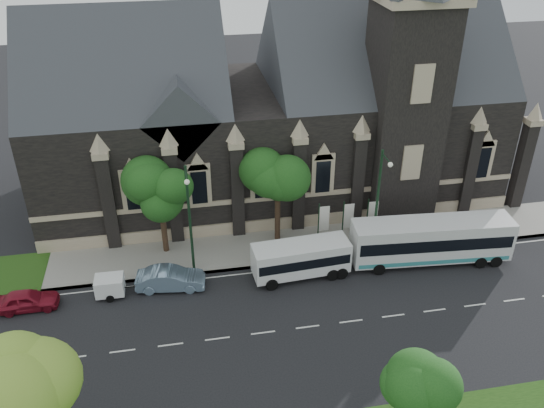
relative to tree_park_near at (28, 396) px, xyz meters
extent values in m
plane|color=black|center=(11.77, 8.77, -6.42)|extent=(160.00, 160.00, 0.00)
cube|color=gray|center=(11.77, 18.27, -6.34)|extent=(80.00, 5.00, 0.15)
cube|color=black|center=(15.77, 28.27, -1.42)|extent=(40.00, 15.00, 10.00)
cube|color=#303238|center=(3.77, 28.27, 3.58)|extent=(16.00, 15.00, 15.00)
cube|color=#303238|center=(25.77, 28.27, 3.58)|extent=(20.00, 15.00, 15.00)
cube|color=#303238|center=(7.77, 23.77, 3.58)|extent=(6.00, 6.00, 6.00)
cube|color=black|center=(25.77, 22.27, 2.58)|extent=(5.50, 5.50, 18.00)
cube|color=tan|center=(15.77, 20.73, -3.22)|extent=(40.00, 0.22, 0.40)
cube|color=tan|center=(15.77, 20.73, -5.82)|extent=(40.00, 0.25, 1.20)
cube|color=black|center=(13.77, 20.59, -1.62)|extent=(1.20, 0.12, 2.80)
sphere|color=#7FA631|center=(-0.23, -0.23, -0.20)|extent=(4.16, 4.16, 4.16)
sphere|color=#7FA631|center=(0.55, 0.55, 0.58)|extent=(3.12, 3.12, 3.12)
sphere|color=#194916|center=(17.77, -0.73, -1.94)|extent=(3.20, 3.20, 3.20)
sphere|color=#194916|center=(18.37, -0.13, -1.34)|extent=(2.40, 2.40, 2.40)
cylinder|color=black|center=(14.77, 19.27, -4.44)|extent=(0.44, 0.44, 3.96)
sphere|color=#194916|center=(14.77, 19.27, -0.78)|extent=(3.84, 3.84, 3.84)
sphere|color=#194916|center=(15.49, 19.99, -0.06)|extent=(2.88, 2.88, 2.88)
cylinder|color=black|center=(5.77, 19.27, -4.44)|extent=(0.44, 0.44, 3.96)
sphere|color=#194916|center=(5.77, 19.27, -0.85)|extent=(3.68, 3.68, 3.68)
sphere|color=#194916|center=(6.46, 19.96, -0.16)|extent=(2.76, 2.76, 2.76)
cylinder|color=black|center=(21.77, 16.07, -1.92)|extent=(0.20, 0.20, 9.00)
cylinder|color=black|center=(21.77, 15.27, 2.28)|extent=(0.10, 1.60, 0.10)
sphere|color=silver|center=(21.77, 14.47, 2.18)|extent=(0.36, 0.36, 0.36)
cylinder|color=black|center=(7.77, 16.07, -1.92)|extent=(0.20, 0.20, 9.00)
cylinder|color=black|center=(7.77, 15.27, 2.28)|extent=(0.10, 1.60, 0.10)
sphere|color=silver|center=(7.77, 14.47, 2.18)|extent=(0.36, 0.36, 0.36)
cylinder|color=black|center=(17.77, 17.77, -4.42)|extent=(0.10, 0.10, 4.00)
cube|color=white|center=(18.22, 17.77, -3.82)|extent=(0.80, 0.04, 2.20)
cylinder|color=black|center=(19.77, 17.77, -4.42)|extent=(0.10, 0.10, 4.00)
cube|color=white|center=(20.22, 17.77, -3.82)|extent=(0.80, 0.04, 2.20)
cylinder|color=black|center=(21.77, 17.77, -4.42)|extent=(0.10, 0.10, 4.00)
cube|color=white|center=(22.22, 17.77, -3.82)|extent=(0.80, 0.04, 2.20)
cube|color=silver|center=(25.73, 14.31, -4.42)|extent=(12.34, 3.46, 3.10)
cube|color=black|center=(25.73, 14.31, -4.21)|extent=(11.85, 3.46, 0.99)
cube|color=teal|center=(25.73, 14.31, -5.67)|extent=(11.85, 3.45, 0.35)
cylinder|color=black|center=(21.38, 13.37, -5.97)|extent=(0.92, 0.35, 0.90)
cylinder|color=black|center=(21.57, 15.90, -5.97)|extent=(0.92, 0.35, 0.90)
cylinder|color=black|center=(29.27, 12.77, -5.97)|extent=(0.92, 0.35, 0.90)
cylinder|color=black|center=(29.46, 15.30, -5.97)|extent=(0.92, 0.35, 0.90)
cylinder|color=black|center=(30.49, 12.67, -5.97)|extent=(0.92, 0.35, 0.90)
cylinder|color=black|center=(30.68, 15.20, -5.97)|extent=(0.92, 0.35, 0.90)
cube|color=silver|center=(15.57, 14.34, -4.81)|extent=(7.27, 2.70, 2.30)
cube|color=black|center=(15.57, 14.34, -4.71)|extent=(6.99, 2.72, 0.77)
cylinder|color=black|center=(13.15, 13.06, -5.97)|extent=(0.92, 0.34, 0.90)
cylinder|color=black|center=(13.00, 15.29, -5.97)|extent=(0.92, 0.34, 0.90)
cylinder|color=black|center=(17.78, 13.36, -5.97)|extent=(0.92, 0.34, 0.90)
cylinder|color=black|center=(17.63, 15.59, -5.97)|extent=(0.92, 0.34, 0.90)
cylinder|color=black|center=(18.49, 13.40, -5.97)|extent=(0.92, 0.34, 0.90)
cylinder|color=black|center=(18.34, 15.64, -5.97)|extent=(0.92, 0.34, 0.90)
cube|color=white|center=(1.77, 14.55, -5.52)|extent=(2.01, 1.53, 1.29)
cylinder|color=black|center=(1.76, 13.80, -6.14)|extent=(0.56, 0.21, 0.56)
cylinder|color=black|center=(1.79, 15.29, -6.14)|extent=(0.56, 0.21, 0.56)
cylinder|color=black|center=(3.06, 14.52, -5.87)|extent=(1.19, 0.10, 0.08)
imported|color=#7A97B1|center=(6.01, 14.60, -5.61)|extent=(5.08, 2.30, 1.62)
imported|color=maroon|center=(-3.74, 14.13, -5.71)|extent=(4.18, 1.70, 1.42)
camera|label=1|loc=(7.28, -18.52, 19.49)|focal=37.26mm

